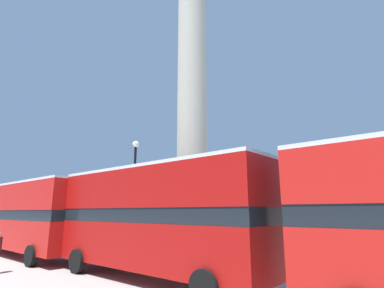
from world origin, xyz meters
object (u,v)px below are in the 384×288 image
street_lamp (134,197)px  monument_column (192,93)px  bus_a (154,216)px  bus_c (30,215)px

street_lamp → monument_column: bearing=60.6°
monument_column → bus_a: size_ratio=2.52×
monument_column → street_lamp: bearing=-119.4°
monument_column → bus_c: size_ratio=2.31×
monument_column → bus_c: 12.52m
bus_a → bus_c: 10.53m
bus_c → street_lamp: bearing=23.8°
monument_column → bus_c: monument_column is taller
monument_column → bus_c: bearing=-145.6°
bus_c → monument_column: bearing=36.6°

